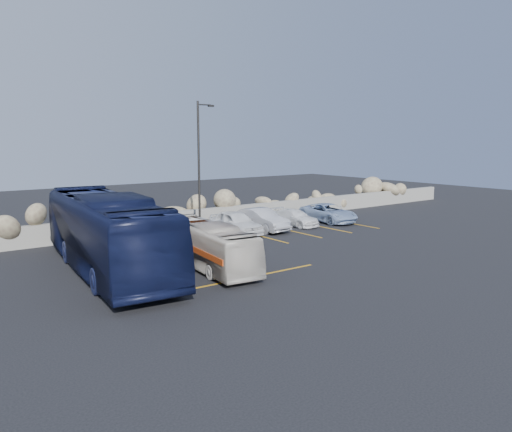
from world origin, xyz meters
TOP-DOWN VIEW (x-y plane):
  - ground at (0.00, 0.00)m, footprint 90.00×90.00m
  - seawall at (0.00, 12.00)m, footprint 60.00×0.40m
  - riprap_pile at (0.00, 13.20)m, footprint 54.00×2.80m
  - parking_lines at (4.64, 5.57)m, footprint 18.16×9.36m
  - lamppost at (2.56, 9.50)m, footprint 1.14×0.18m
  - vintage_bus at (-1.07, 2.73)m, footprint 2.60×7.63m
  - tour_coach at (-4.94, 4.82)m, footprint 4.14×12.65m
  - car_a at (4.49, 8.57)m, footprint 1.72×4.21m
  - car_b at (6.48, 8.60)m, footprint 1.74×4.35m
  - car_c at (9.41, 8.70)m, footprint 1.82×3.85m
  - car_d at (12.32, 8.41)m, footprint 2.39×4.71m

SIDE VIEW (x-z plane):
  - ground at x=0.00m, z-range 0.00..0.00m
  - parking_lines at x=4.64m, z-range 0.00..0.01m
  - car_c at x=9.41m, z-range 0.00..1.08m
  - seawall at x=0.00m, z-range 0.00..1.20m
  - car_d at x=12.32m, z-range 0.00..1.28m
  - car_b at x=6.48m, z-range 0.00..1.41m
  - car_a at x=4.49m, z-range 0.00..1.43m
  - vintage_bus at x=-1.07m, z-range 0.00..2.08m
  - riprap_pile at x=0.00m, z-range 0.00..2.60m
  - tour_coach at x=-4.94m, z-range 0.00..3.46m
  - lamppost at x=2.56m, z-range 0.30..8.30m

